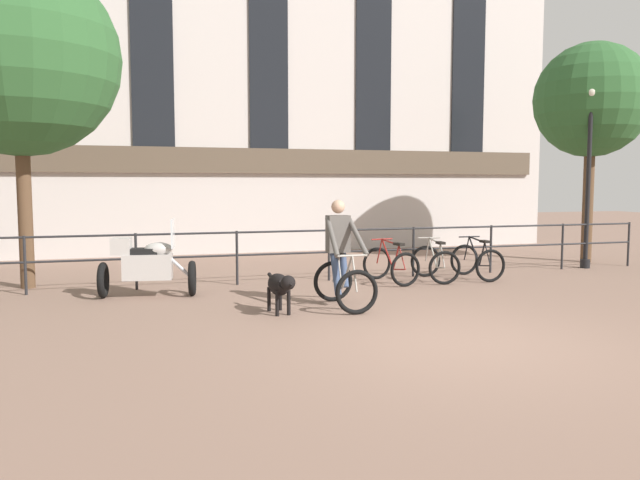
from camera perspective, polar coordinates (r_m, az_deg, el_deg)
ground_plane at (r=8.00m, az=12.58°, el=-9.11°), size 60.00×60.00×0.00m
canal_railing at (r=12.60m, az=0.83°, el=-0.52°), size 15.05×0.05×1.05m
building_facade at (r=18.32m, az=-4.92°, el=13.40°), size 18.00×0.72×9.22m
cyclist_with_bike at (r=9.94m, az=1.97°, el=-1.73°), size 0.69×1.18×1.70m
dog at (r=9.39m, az=-3.66°, el=-4.15°), size 0.34×1.06×0.64m
parked_motorcycle at (r=11.17m, az=-15.55°, el=-2.20°), size 1.69×0.85×1.35m
parked_bicycle_near_lamp at (r=12.41m, az=6.49°, el=-2.27°), size 0.81×1.19×0.86m
parked_bicycle_mid_left at (r=12.82m, az=10.45°, el=-2.08°), size 0.78×1.18×0.86m
parked_bicycle_mid_right at (r=13.30m, az=14.16°, el=-1.90°), size 0.69×1.13×0.86m
street_lamp at (r=15.69m, az=23.36°, el=6.13°), size 0.28×0.28×4.15m
tree_canalside_left at (r=13.06m, az=-25.85°, el=14.80°), size 3.63×3.63×6.08m
tree_canalside_right at (r=17.07m, az=23.59°, el=11.58°), size 2.79×2.79×5.41m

